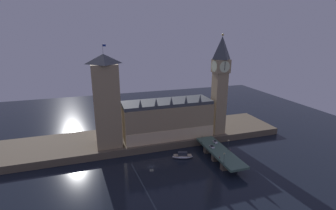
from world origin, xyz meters
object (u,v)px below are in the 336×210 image
at_px(clock_tower, 220,83).
at_px(boat_upstream, 183,156).
at_px(pedestrian_near_rail, 220,157).
at_px(street_lamp_far, 202,137).
at_px(victoria_tower, 106,101).
at_px(car_northbound_lead, 212,147).
at_px(car_southbound_trail, 215,142).
at_px(street_lamp_near, 224,157).
at_px(pedestrian_mid_walk, 230,150).
at_px(street_lamp_mid, 228,143).

xyz_separation_m(clock_tower, boat_upstream, (-36.99, -21.70, -42.61)).
distance_m(pedestrian_near_rail, street_lamp_far, 24.12).
height_order(victoria_tower, car_northbound_lead, victoria_tower).
bearing_deg(victoria_tower, pedestrian_near_rail, -35.69).
xyz_separation_m(car_southbound_trail, pedestrian_near_rail, (-8.19, -20.90, 0.12)).
distance_m(victoria_tower, car_northbound_lead, 76.05).
distance_m(street_lamp_far, boat_upstream, 19.24).
distance_m(street_lamp_near, boat_upstream, 30.32).
distance_m(car_northbound_lead, street_lamp_far, 10.00).
xyz_separation_m(pedestrian_mid_walk, street_lamp_near, (-11.32, -11.77, 3.20)).
height_order(car_southbound_trail, pedestrian_near_rail, pedestrian_near_rail).
bearing_deg(car_northbound_lead, street_lamp_mid, -34.03).
bearing_deg(boat_upstream, street_lamp_far, 18.60).
xyz_separation_m(car_northbound_lead, street_lamp_mid, (8.59, -5.80, 3.70)).
distance_m(victoria_tower, street_lamp_far, 69.10).
relative_size(clock_tower, victoria_tower, 1.09).
relative_size(car_southbound_trail, street_lamp_far, 0.62).
relative_size(car_southbound_trail, pedestrian_mid_walk, 2.12).
height_order(pedestrian_near_rail, street_lamp_far, street_lamp_far).
xyz_separation_m(car_southbound_trail, boat_upstream, (-24.89, -2.46, -5.51)).
relative_size(pedestrian_near_rail, pedestrian_mid_walk, 0.91).
distance_m(car_southbound_trail, street_lamp_mid, 12.63).
height_order(pedestrian_near_rail, boat_upstream, pedestrian_near_rail).
height_order(pedestrian_near_rail, street_lamp_near, street_lamp_near).
bearing_deg(pedestrian_near_rail, street_lamp_far, 90.96).
bearing_deg(car_northbound_lead, street_lamp_near, -98.67).
bearing_deg(victoria_tower, boat_upstream, -29.84).
relative_size(street_lamp_near, boat_upstream, 0.47).
xyz_separation_m(victoria_tower, pedestrian_near_rail, (61.29, -44.02, -28.78)).
height_order(pedestrian_mid_walk, street_lamp_mid, street_lamp_mid).
distance_m(street_lamp_near, street_lamp_far, 29.44).
distance_m(street_lamp_mid, street_lamp_far, 18.82).
bearing_deg(street_lamp_mid, pedestrian_near_rail, -140.88).
xyz_separation_m(street_lamp_far, boat_upstream, (-16.30, -5.48, -8.63)).
distance_m(clock_tower, street_lamp_mid, 46.50).
height_order(clock_tower, car_southbound_trail, clock_tower).
xyz_separation_m(pedestrian_near_rail, street_lamp_mid, (11.32, 9.20, 3.45)).
xyz_separation_m(car_northbound_lead, boat_upstream, (-19.43, 3.44, -5.37)).
height_order(pedestrian_near_rail, street_lamp_mid, street_lamp_mid).
distance_m(car_southbound_trail, street_lamp_far, 9.63).
relative_size(car_southbound_trail, street_lamp_near, 0.58).
bearing_deg(car_northbound_lead, pedestrian_near_rail, -100.31).
relative_size(victoria_tower, street_lamp_far, 10.94).
relative_size(clock_tower, boat_upstream, 5.27).
bearing_deg(pedestrian_mid_walk, car_northbound_lead, 133.10).
bearing_deg(boat_upstream, pedestrian_mid_walk, -23.81).
distance_m(clock_tower, pedestrian_near_rail, 58.23).
bearing_deg(clock_tower, pedestrian_mid_walk, -105.46).
relative_size(pedestrian_mid_walk, street_lamp_near, 0.27).
height_order(victoria_tower, pedestrian_near_rail, victoria_tower).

